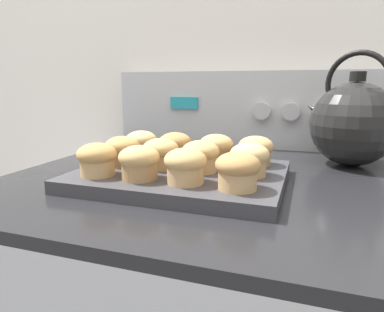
{
  "coord_description": "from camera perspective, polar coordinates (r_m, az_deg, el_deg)",
  "views": [
    {
      "loc": [
        0.17,
        -0.26,
        1.09
      ],
      "look_at": [
        -0.03,
        0.31,
        0.97
      ],
      "focal_mm": 32.0,
      "sensor_mm": 36.0,
      "label": 1
    }
  ],
  "objects": [
    {
      "name": "tea_kettle",
      "position": [
        0.79,
        25.23,
        5.05
      ],
      "size": [
        0.2,
        0.17,
        0.24
      ],
      "color": "black",
      "rests_on": "stove_range"
    },
    {
      "name": "muffin_r1_c0",
      "position": [
        0.64,
        -11.52,
        0.94
      ],
      "size": [
        0.06,
        0.06,
        0.05
      ],
      "color": "olive",
      "rests_on": "muffin_pan"
    },
    {
      "name": "control_panel",
      "position": [
        0.95,
        8.78,
        7.69
      ],
      "size": [
        0.72,
        0.07,
        0.2
      ],
      "color": "#B7BABF",
      "rests_on": "stove_range"
    },
    {
      "name": "muffin_r1_c1",
      "position": [
        0.61,
        -5.26,
        0.5
      ],
      "size": [
        0.06,
        0.06,
        0.05
      ],
      "color": "tan",
      "rests_on": "muffin_pan"
    },
    {
      "name": "muffin_r0_c1",
      "position": [
        0.54,
        -8.8,
        -0.97
      ],
      "size": [
        0.06,
        0.06,
        0.05
      ],
      "color": "#A37A4C",
      "rests_on": "muffin_pan"
    },
    {
      "name": "muffin_r2_c2",
      "position": [
        0.66,
        4.03,
        1.38
      ],
      "size": [
        0.06,
        0.06,
        0.05
      ],
      "color": "olive",
      "rests_on": "muffin_pan"
    },
    {
      "name": "muffin_pan",
      "position": [
        0.6,
        -1.76,
        -3.31
      ],
      "size": [
        0.35,
        0.27,
        0.02
      ],
      "color": "#38383D",
      "rests_on": "stove_range"
    },
    {
      "name": "muffin_r0_c2",
      "position": [
        0.51,
        -0.91,
        -1.58
      ],
      "size": [
        0.06,
        0.06,
        0.05
      ],
      "color": "tan",
      "rests_on": "muffin_pan"
    },
    {
      "name": "muffin_r2_c3",
      "position": [
        0.64,
        10.56,
        0.98
      ],
      "size": [
        0.06,
        0.06,
        0.05
      ],
      "color": "#A37A4C",
      "rests_on": "muffin_pan"
    },
    {
      "name": "muffin_r1_c2",
      "position": [
        0.58,
        1.54,
        0.04
      ],
      "size": [
        0.06,
        0.06,
        0.05
      ],
      "color": "tan",
      "rests_on": "muffin_pan"
    },
    {
      "name": "muffin_r1_c3",
      "position": [
        0.56,
        9.53,
        -0.48
      ],
      "size": [
        0.06,
        0.06,
        0.05
      ],
      "color": "tan",
      "rests_on": "muffin_pan"
    },
    {
      "name": "muffin_r0_c0",
      "position": [
        0.58,
        -15.54,
        -0.46
      ],
      "size": [
        0.06,
        0.06,
        0.05
      ],
      "color": "tan",
      "rests_on": "muffin_pan"
    },
    {
      "name": "muffin_r2_c0",
      "position": [
        0.71,
        -8.44,
        2.1
      ],
      "size": [
        0.06,
        0.06,
        0.05
      ],
      "color": "tan",
      "rests_on": "muffin_pan"
    },
    {
      "name": "muffin_r2_c1",
      "position": [
        0.68,
        -2.81,
        1.76
      ],
      "size": [
        0.06,
        0.06,
        0.05
      ],
      "color": "#A37A4C",
      "rests_on": "muffin_pan"
    },
    {
      "name": "wall_back",
      "position": [
        1.01,
        9.53,
        17.74
      ],
      "size": [
        8.0,
        0.05,
        2.4
      ],
      "color": "white",
      "rests_on": "ground_plane"
    },
    {
      "name": "muffin_r0_c3",
      "position": [
        0.49,
        7.63,
        -2.36
      ],
      "size": [
        0.06,
        0.06,
        0.05
      ],
      "color": "tan",
      "rests_on": "muffin_pan"
    }
  ]
}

